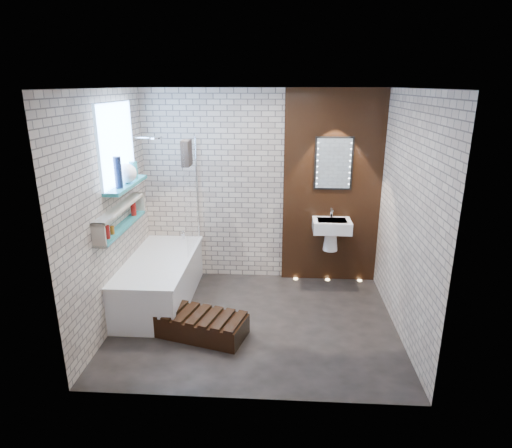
# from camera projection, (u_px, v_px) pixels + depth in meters

# --- Properties ---
(ground) EXTENTS (3.20, 3.20, 0.00)m
(ground) POSITION_uv_depth(u_px,v_px,m) (255.00, 322.00, 5.06)
(ground) COLOR black
(ground) RESTS_ON ground
(room_shell) EXTENTS (3.24, 3.20, 2.60)m
(room_shell) POSITION_uv_depth(u_px,v_px,m) (255.00, 215.00, 4.66)
(room_shell) COLOR #A49282
(room_shell) RESTS_ON ground
(walnut_panel) EXTENTS (1.30, 0.06, 2.60)m
(walnut_panel) POSITION_uv_depth(u_px,v_px,m) (332.00, 189.00, 5.82)
(walnut_panel) COLOR black
(walnut_panel) RESTS_ON ground
(clerestory_window) EXTENTS (0.18, 1.00, 0.94)m
(clerestory_window) POSITION_uv_depth(u_px,v_px,m) (118.00, 153.00, 4.90)
(clerestory_window) COLOR #7FADE0
(clerestory_window) RESTS_ON room_shell
(display_niche) EXTENTS (0.14, 1.30, 0.26)m
(display_niche) POSITION_uv_depth(u_px,v_px,m) (121.00, 217.00, 4.93)
(display_niche) COLOR teal
(display_niche) RESTS_ON room_shell
(bathtub) EXTENTS (0.79, 1.74, 0.70)m
(bathtub) POSITION_uv_depth(u_px,v_px,m) (160.00, 280.00, 5.47)
(bathtub) COLOR white
(bathtub) RESTS_ON ground
(bath_screen) EXTENTS (0.01, 0.78, 1.40)m
(bath_screen) POSITION_uv_depth(u_px,v_px,m) (192.00, 195.00, 5.57)
(bath_screen) COLOR white
(bath_screen) RESTS_ON bathtub
(towel) EXTENTS (0.09, 0.24, 0.31)m
(towel) POSITION_uv_depth(u_px,v_px,m) (187.00, 153.00, 5.22)
(towel) COLOR black
(towel) RESTS_ON bath_screen
(shower_head) EXTENTS (0.18, 0.18, 0.02)m
(shower_head) POSITION_uv_depth(u_px,v_px,m) (156.00, 138.00, 5.43)
(shower_head) COLOR silver
(shower_head) RESTS_ON room_shell
(washbasin) EXTENTS (0.50, 0.36, 0.58)m
(washbasin) POSITION_uv_depth(u_px,v_px,m) (331.00, 230.00, 5.79)
(washbasin) COLOR white
(washbasin) RESTS_ON walnut_panel
(led_mirror) EXTENTS (0.50, 0.02, 0.70)m
(led_mirror) POSITION_uv_depth(u_px,v_px,m) (334.00, 164.00, 5.67)
(led_mirror) COLOR black
(led_mirror) RESTS_ON walnut_panel
(walnut_step) EXTENTS (1.11, 0.72, 0.23)m
(walnut_step) POSITION_uv_depth(u_px,v_px,m) (199.00, 325.00, 4.78)
(walnut_step) COLOR black
(walnut_step) RESTS_ON ground
(niche_bottles) EXTENTS (0.06, 0.91, 0.16)m
(niche_bottles) POSITION_uv_depth(u_px,v_px,m) (122.00, 220.00, 4.93)
(niche_bottles) COLOR maroon
(niche_bottles) RESTS_ON display_niche
(sill_vases) EXTENTS (0.23, 0.58, 0.35)m
(sill_vases) POSITION_uv_depth(u_px,v_px,m) (126.00, 173.00, 4.97)
(sill_vases) COLOR teal
(sill_vases) RESTS_ON clerestory_window
(floor_uplights) EXTENTS (0.96, 0.06, 0.01)m
(floor_uplights) POSITION_uv_depth(u_px,v_px,m) (328.00, 280.00, 6.15)
(floor_uplights) COLOR #FFD899
(floor_uplights) RESTS_ON ground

